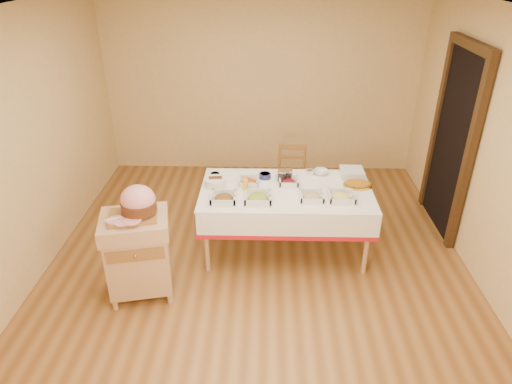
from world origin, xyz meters
TOP-DOWN VIEW (x-y plane):
  - room_shell at (0.00, 0.00)m, footprint 5.00×5.00m
  - doorway at (2.20, 0.90)m, footprint 0.09×1.10m
  - dining_table at (0.30, 0.30)m, footprint 1.82×1.02m
  - butcher_cart at (-1.12, -0.49)m, footprint 0.70×0.63m
  - dining_chair at (0.41, 1.28)m, footprint 0.39×0.38m
  - ham_on_board at (-1.07, -0.45)m, footprint 0.45×0.43m
  - serving_dish_a at (-0.34, 0.02)m, footprint 0.26×0.25m
  - serving_dish_b at (0.01, 0.04)m, footprint 0.27×0.27m
  - serving_dish_c at (0.55, 0.09)m, footprint 0.24×0.24m
  - serving_dish_d at (0.85, 0.09)m, footprint 0.26×0.26m
  - serving_dish_e at (-0.10, 0.40)m, footprint 0.22×0.21m
  - serving_dish_f at (0.33, 0.41)m, footprint 0.22×0.21m
  - small_bowl_left at (-0.48, 0.56)m, footprint 0.12×0.12m
  - small_bowl_mid at (0.07, 0.57)m, footprint 0.13×0.13m
  - small_bowl_right at (0.58, 0.68)m, footprint 0.10×0.10m
  - bowl_white_imported at (0.26, 0.58)m, footprint 0.15×0.15m
  - bowl_small_imported at (0.71, 0.69)m, footprint 0.20×0.20m
  - preserve_jar_left at (0.26, 0.49)m, footprint 0.11×0.11m
  - preserve_jar_right at (0.33, 0.52)m, footprint 0.10×0.10m
  - mustard_bottle at (-0.13, 0.26)m, footprint 0.05×0.05m
  - bread_basket at (-0.46, 0.36)m, footprint 0.23×0.23m
  - plate_stack at (1.04, 0.63)m, footprint 0.25×0.25m
  - brass_platter at (1.07, 0.39)m, footprint 0.31×0.22m

SIDE VIEW (x-z plane):
  - dining_chair at x=0.41m, z-range 0.01..0.85m
  - butcher_cart at x=-1.12m, z-range 0.06..0.93m
  - dining_table at x=0.30m, z-range 0.22..0.98m
  - bowl_white_imported at x=0.26m, z-range 0.76..0.79m
  - brass_platter at x=1.07m, z-range 0.76..0.80m
  - bowl_small_imported at x=0.71m, z-range 0.76..0.81m
  - small_bowl_right at x=0.58m, z-range 0.76..0.81m
  - serving_dish_c at x=0.55m, z-range 0.74..0.84m
  - serving_dish_f at x=0.33m, z-range 0.74..0.84m
  - small_bowl_left at x=-0.48m, z-range 0.76..0.82m
  - small_bowl_mid at x=0.07m, z-range 0.76..0.82m
  - serving_dish_e at x=-0.10m, z-range 0.74..0.84m
  - serving_dish_d at x=0.85m, z-range 0.74..0.84m
  - serving_dish_b at x=0.01m, z-range 0.74..0.85m
  - serving_dish_a at x=-0.34m, z-range 0.74..0.85m
  - bread_basket at x=-0.46m, z-range 0.75..0.86m
  - plate_stack at x=1.04m, z-range 0.76..0.85m
  - preserve_jar_right at x=0.33m, z-range 0.75..0.88m
  - preserve_jar_left at x=0.26m, z-range 0.75..0.89m
  - mustard_bottle at x=-0.13m, z-range 0.75..0.92m
  - ham_on_board at x=-1.07m, z-range 0.84..1.14m
  - doorway at x=2.20m, z-range 0.01..2.21m
  - room_shell at x=0.00m, z-range -1.20..3.80m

